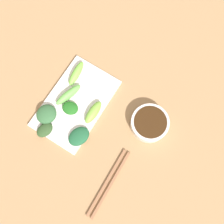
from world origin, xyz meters
name	(u,v)px	position (x,y,z in m)	size (l,w,h in m)	color
tabletop	(100,110)	(0.00, 0.00, 0.01)	(2.10, 2.10, 0.02)	#99744D
sauce_bowl	(150,123)	(-0.16, -0.04, 0.04)	(0.12, 0.12, 0.04)	silver
serving_plate	(76,103)	(0.08, 0.03, 0.03)	(0.18, 0.29, 0.01)	silver
broccoli_stalk_0	(68,95)	(0.11, 0.02, 0.05)	(0.03, 0.10, 0.03)	#62B049
broccoli_leafy_1	(46,114)	(0.13, 0.11, 0.05)	(0.06, 0.07, 0.03)	#2F5B33
broccoli_leafy_2	(70,108)	(0.08, 0.05, 0.04)	(0.05, 0.04, 0.02)	#1F5E1C
broccoli_stalk_3	(76,73)	(0.13, -0.06, 0.05)	(0.03, 0.09, 0.03)	#71BB41
broccoli_leafy_4	(45,130)	(0.11, 0.16, 0.04)	(0.04, 0.06, 0.02)	#2A4522
broccoli_leafy_5	(79,136)	(0.01, 0.12, 0.04)	(0.05, 0.07, 0.02)	#1C5230
broccoli_stalk_6	(93,112)	(0.01, 0.03, 0.05)	(0.03, 0.08, 0.03)	#77B03D
chopsticks	(109,183)	(-0.15, 0.19, 0.02)	(0.03, 0.23, 0.01)	brown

